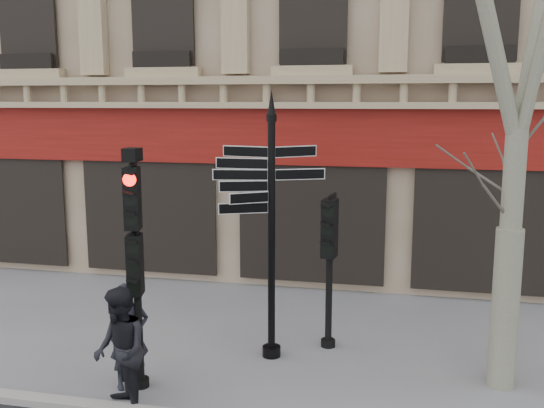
{
  "coord_description": "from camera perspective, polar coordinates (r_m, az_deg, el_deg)",
  "views": [
    {
      "loc": [
        2.07,
        -8.73,
        4.41
      ],
      "look_at": [
        0.02,
        0.6,
        2.77
      ],
      "focal_mm": 40.0,
      "sensor_mm": 36.0,
      "label": 1
    }
  ],
  "objects": [
    {
      "name": "traffic_signal_secondary",
      "position": [
        10.74,
        5.45,
        -3.82
      ],
      "size": [
        0.49,
        0.38,
        2.72
      ],
      "rotation": [
        0.0,
        0.0,
        -0.13
      ],
      "color": "black",
      "rests_on": "ground"
    },
    {
      "name": "fingerpost",
      "position": [
        10.06,
        -0.05,
        2.16
      ],
      "size": [
        2.32,
        2.32,
        4.59
      ],
      "rotation": [
        0.0,
        0.0,
        0.24
      ],
      "color": "black",
      "rests_on": "ground"
    },
    {
      "name": "traffic_signal_main",
      "position": [
        9.29,
        -12.73,
        -3.3
      ],
      "size": [
        0.47,
        0.38,
        3.72
      ],
      "rotation": [
        0.0,
        0.0,
        0.23
      ],
      "color": "black",
      "rests_on": "ground"
    },
    {
      "name": "pedestrian_a",
      "position": [
        9.77,
        -13.27,
        -12.03
      ],
      "size": [
        0.72,
        0.68,
        1.65
      ],
      "primitive_type": "imported",
      "rotation": [
        0.0,
        0.0,
        0.66
      ],
      "color": "black",
      "rests_on": "ground"
    },
    {
      "name": "ground",
      "position": [
        10.0,
        -0.87,
        -16.43
      ],
      "size": [
        80.0,
        80.0,
        0.0
      ],
      "primitive_type": "plane",
      "color": "slate",
      "rests_on": "ground"
    },
    {
      "name": "pedestrian_b",
      "position": [
        9.06,
        -14.11,
        -13.26
      ],
      "size": [
        1.09,
        1.12,
        1.82
      ],
      "primitive_type": "imported",
      "rotation": [
        0.0,
        0.0,
        -0.9
      ],
      "color": "black",
      "rests_on": "ground"
    }
  ]
}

